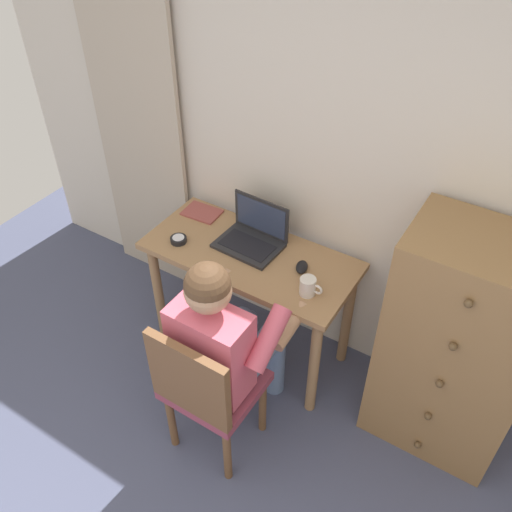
% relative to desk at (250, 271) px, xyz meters
% --- Properties ---
extents(wall_back, '(4.80, 0.05, 2.50)m').
position_rel_desk_xyz_m(wall_back, '(0.54, 0.33, 0.63)').
color(wall_back, beige).
rests_on(wall_back, ground_plane).
extents(curtain_panel, '(0.64, 0.03, 2.21)m').
position_rel_desk_xyz_m(curtain_panel, '(-0.94, 0.26, 0.49)').
color(curtain_panel, '#BCAD99').
rests_on(curtain_panel, ground_plane).
extents(desk, '(1.15, 0.52, 0.74)m').
position_rel_desk_xyz_m(desk, '(0.00, 0.00, 0.00)').
color(desk, '#9E754C').
rests_on(desk, ground_plane).
extents(dresser, '(0.65, 0.48, 1.26)m').
position_rel_desk_xyz_m(dresser, '(1.11, 0.05, 0.01)').
color(dresser, olive).
rests_on(dresser, ground_plane).
extents(chair, '(0.42, 0.40, 0.89)m').
position_rel_desk_xyz_m(chair, '(0.19, -0.68, -0.12)').
color(chair, '#89384B').
rests_on(chair, ground_plane).
extents(person_seated, '(0.53, 0.59, 1.20)m').
position_rel_desk_xyz_m(person_seated, '(0.19, -0.50, 0.06)').
color(person_seated, '#6B84AD').
rests_on(person_seated, ground_plane).
extents(laptop, '(0.35, 0.27, 0.24)m').
position_rel_desk_xyz_m(laptop, '(-0.03, 0.08, 0.18)').
color(laptop, '#232326').
rests_on(laptop, desk).
extents(computer_mouse, '(0.09, 0.11, 0.03)m').
position_rel_desk_xyz_m(computer_mouse, '(0.29, 0.03, 0.14)').
color(computer_mouse, black).
rests_on(computer_mouse, desk).
extents(desk_clock, '(0.09, 0.09, 0.03)m').
position_rel_desk_xyz_m(desk_clock, '(-0.38, -0.12, 0.14)').
color(desk_clock, black).
rests_on(desk_clock, desk).
extents(notebook_pad, '(0.22, 0.16, 0.01)m').
position_rel_desk_xyz_m(notebook_pad, '(-0.43, 0.16, 0.13)').
color(notebook_pad, '#994742').
rests_on(notebook_pad, desk).
extents(coffee_mug, '(0.12, 0.08, 0.09)m').
position_rel_desk_xyz_m(coffee_mug, '(0.40, -0.11, 0.18)').
color(coffee_mug, silver).
rests_on(coffee_mug, desk).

